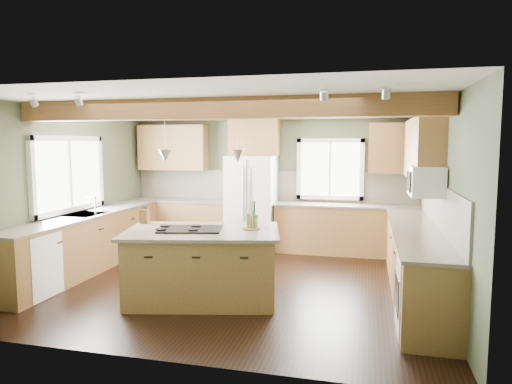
# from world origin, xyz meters

# --- Properties ---
(floor) EXTENTS (5.60, 5.60, 0.00)m
(floor) POSITION_xyz_m (0.00, 0.00, 0.00)
(floor) COLOR black
(floor) RESTS_ON ground
(ceiling) EXTENTS (5.60, 5.60, 0.00)m
(ceiling) POSITION_xyz_m (0.00, 0.00, 2.60)
(ceiling) COLOR silver
(ceiling) RESTS_ON wall_back
(wall_back) EXTENTS (5.60, 0.00, 5.60)m
(wall_back) POSITION_xyz_m (0.00, 2.50, 1.30)
(wall_back) COLOR #424B35
(wall_back) RESTS_ON ground
(wall_left) EXTENTS (0.00, 5.00, 5.00)m
(wall_left) POSITION_xyz_m (-2.80, 0.00, 1.30)
(wall_left) COLOR #424B35
(wall_left) RESTS_ON ground
(wall_right) EXTENTS (0.00, 5.00, 5.00)m
(wall_right) POSITION_xyz_m (2.80, 0.00, 1.30)
(wall_right) COLOR #424B35
(wall_right) RESTS_ON ground
(ceiling_beam) EXTENTS (5.55, 0.26, 0.26)m
(ceiling_beam) POSITION_xyz_m (0.00, -0.78, 2.47)
(ceiling_beam) COLOR #543118
(ceiling_beam) RESTS_ON ceiling
(soffit_trim) EXTENTS (5.55, 0.20, 0.10)m
(soffit_trim) POSITION_xyz_m (0.00, 2.40, 2.54)
(soffit_trim) COLOR #543118
(soffit_trim) RESTS_ON ceiling
(backsplash_back) EXTENTS (5.58, 0.03, 0.58)m
(backsplash_back) POSITION_xyz_m (0.00, 2.48, 1.21)
(backsplash_back) COLOR brown
(backsplash_back) RESTS_ON wall_back
(backsplash_right) EXTENTS (0.03, 3.70, 0.58)m
(backsplash_right) POSITION_xyz_m (2.78, 0.05, 1.21)
(backsplash_right) COLOR brown
(backsplash_right) RESTS_ON wall_right
(base_cab_back_left) EXTENTS (2.02, 0.60, 0.88)m
(base_cab_back_left) POSITION_xyz_m (-1.79, 2.20, 0.44)
(base_cab_back_left) COLOR brown
(base_cab_back_left) RESTS_ON floor
(counter_back_left) EXTENTS (2.06, 0.64, 0.04)m
(counter_back_left) POSITION_xyz_m (-1.79, 2.20, 0.90)
(counter_back_left) COLOR #473F34
(counter_back_left) RESTS_ON base_cab_back_left
(base_cab_back_right) EXTENTS (2.62, 0.60, 0.88)m
(base_cab_back_right) POSITION_xyz_m (1.49, 2.20, 0.44)
(base_cab_back_right) COLOR brown
(base_cab_back_right) RESTS_ON floor
(counter_back_right) EXTENTS (2.66, 0.64, 0.04)m
(counter_back_right) POSITION_xyz_m (1.49, 2.20, 0.90)
(counter_back_right) COLOR #473F34
(counter_back_right) RESTS_ON base_cab_back_right
(base_cab_left) EXTENTS (0.60, 3.70, 0.88)m
(base_cab_left) POSITION_xyz_m (-2.50, 0.05, 0.44)
(base_cab_left) COLOR brown
(base_cab_left) RESTS_ON floor
(counter_left) EXTENTS (0.64, 3.74, 0.04)m
(counter_left) POSITION_xyz_m (-2.50, 0.05, 0.90)
(counter_left) COLOR #473F34
(counter_left) RESTS_ON base_cab_left
(base_cab_right) EXTENTS (0.60, 3.70, 0.88)m
(base_cab_right) POSITION_xyz_m (2.50, 0.05, 0.44)
(base_cab_right) COLOR brown
(base_cab_right) RESTS_ON floor
(counter_right) EXTENTS (0.64, 3.74, 0.04)m
(counter_right) POSITION_xyz_m (2.50, 0.05, 0.90)
(counter_right) COLOR #473F34
(counter_right) RESTS_ON base_cab_right
(upper_cab_back_left) EXTENTS (1.40, 0.35, 0.90)m
(upper_cab_back_left) POSITION_xyz_m (-1.99, 2.33, 1.95)
(upper_cab_back_left) COLOR brown
(upper_cab_back_left) RESTS_ON wall_back
(upper_cab_over_fridge) EXTENTS (0.96, 0.35, 0.70)m
(upper_cab_over_fridge) POSITION_xyz_m (-0.30, 2.33, 2.15)
(upper_cab_over_fridge) COLOR brown
(upper_cab_over_fridge) RESTS_ON wall_back
(upper_cab_right) EXTENTS (0.35, 2.20, 0.90)m
(upper_cab_right) POSITION_xyz_m (2.62, 0.90, 1.95)
(upper_cab_right) COLOR brown
(upper_cab_right) RESTS_ON wall_right
(upper_cab_back_corner) EXTENTS (0.90, 0.35, 0.90)m
(upper_cab_back_corner) POSITION_xyz_m (2.30, 2.33, 1.95)
(upper_cab_back_corner) COLOR brown
(upper_cab_back_corner) RESTS_ON wall_back
(window_left) EXTENTS (0.04, 1.60, 1.05)m
(window_left) POSITION_xyz_m (-2.78, 0.05, 1.55)
(window_left) COLOR white
(window_left) RESTS_ON wall_left
(window_back) EXTENTS (1.10, 0.04, 1.00)m
(window_back) POSITION_xyz_m (1.15, 2.48, 1.55)
(window_back) COLOR white
(window_back) RESTS_ON wall_back
(sink) EXTENTS (0.50, 0.65, 0.03)m
(sink) POSITION_xyz_m (-2.50, 0.05, 0.91)
(sink) COLOR #262628
(sink) RESTS_ON counter_left
(faucet) EXTENTS (0.02, 0.02, 0.28)m
(faucet) POSITION_xyz_m (-2.32, 0.05, 1.05)
(faucet) COLOR #B2B2B7
(faucet) RESTS_ON sink
(dishwasher) EXTENTS (0.60, 0.60, 0.84)m
(dishwasher) POSITION_xyz_m (-2.49, -1.25, 0.43)
(dishwasher) COLOR white
(dishwasher) RESTS_ON floor
(oven) EXTENTS (0.60, 0.72, 0.84)m
(oven) POSITION_xyz_m (2.49, -1.25, 0.43)
(oven) COLOR white
(oven) RESTS_ON floor
(microwave) EXTENTS (0.40, 0.70, 0.38)m
(microwave) POSITION_xyz_m (2.58, -0.05, 1.55)
(microwave) COLOR white
(microwave) RESTS_ON wall_right
(pendant_left) EXTENTS (0.18, 0.18, 0.16)m
(pendant_left) POSITION_xyz_m (-0.67, -0.88, 1.88)
(pendant_left) COLOR #B2B2B7
(pendant_left) RESTS_ON ceiling
(pendant_right) EXTENTS (0.18, 0.18, 0.16)m
(pendant_right) POSITION_xyz_m (0.23, -0.67, 1.88)
(pendant_right) COLOR #B2B2B7
(pendant_right) RESTS_ON ceiling
(refrigerator) EXTENTS (0.90, 0.74, 1.80)m
(refrigerator) POSITION_xyz_m (-0.30, 2.12, 0.90)
(refrigerator) COLOR silver
(refrigerator) RESTS_ON floor
(island) EXTENTS (2.05, 1.51, 0.88)m
(island) POSITION_xyz_m (-0.22, -0.78, 0.44)
(island) COLOR brown
(island) RESTS_ON floor
(island_top) EXTENTS (2.20, 1.66, 0.04)m
(island_top) POSITION_xyz_m (-0.22, -0.78, 0.90)
(island_top) COLOR #473F34
(island_top) RESTS_ON island
(cooktop) EXTENTS (0.90, 0.70, 0.02)m
(cooktop) POSITION_xyz_m (-0.37, -0.81, 0.93)
(cooktop) COLOR black
(cooktop) RESTS_ON island_top
(knife_block) EXTENTS (0.12, 0.09, 0.20)m
(knife_block) POSITION_xyz_m (-1.18, -0.50, 1.02)
(knife_block) COLOR brown
(knife_block) RESTS_ON island_top
(utensil_crock) EXTENTS (0.15, 0.15, 0.16)m
(utensil_crock) POSITION_xyz_m (0.37, -0.41, 1.00)
(utensil_crock) COLOR #3A332E
(utensil_crock) RESTS_ON island_top
(bottle_tray) EXTENTS (0.31, 0.31, 0.22)m
(bottle_tray) POSITION_xyz_m (0.38, -0.57, 1.03)
(bottle_tray) COLOR brown
(bottle_tray) RESTS_ON island_top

